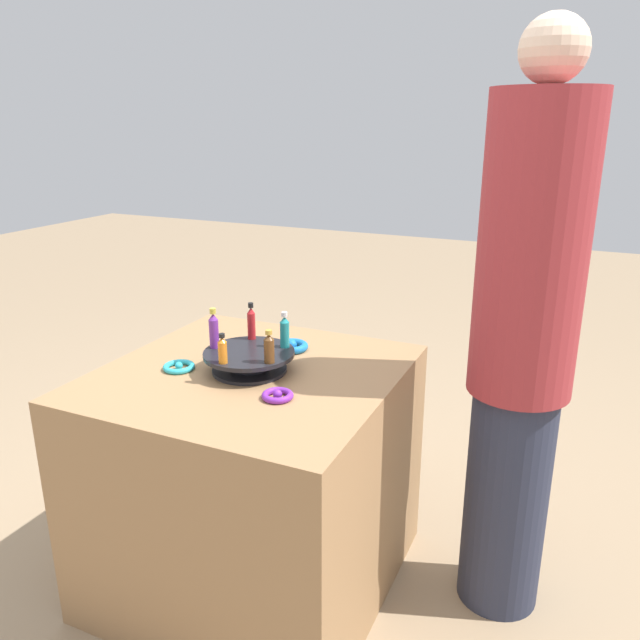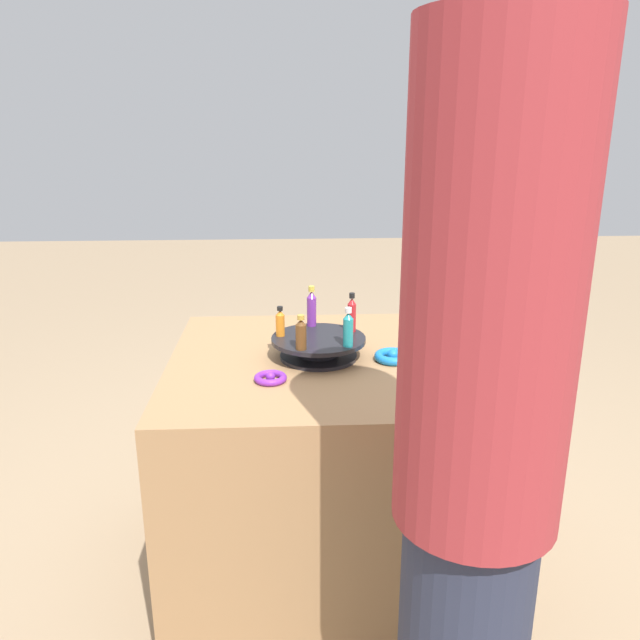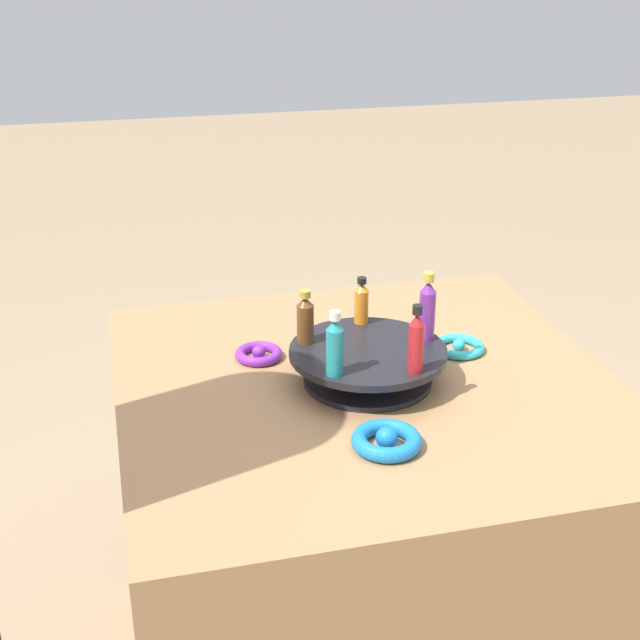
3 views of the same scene
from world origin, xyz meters
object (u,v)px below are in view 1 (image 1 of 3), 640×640
(display_stand, at_px, (249,360))
(bottle_purple, at_px, (214,330))
(bottle_red, at_px, (251,322))
(ribbon_bow_purple, at_px, (278,395))
(bottle_orange, at_px, (223,350))
(ribbon_bow_teal, at_px, (179,367))
(person_figure, at_px, (522,343))
(bottle_brown, at_px, (269,348))
(ribbon_bow_blue, at_px, (292,346))
(bottle_teal, at_px, (285,331))

(display_stand, height_order, bottle_purple, bottle_purple)
(bottle_red, bearing_deg, ribbon_bow_purple, -137.56)
(bottle_purple, xyz_separation_m, ribbon_bow_purple, (-0.12, -0.27, -0.11))
(bottle_orange, bearing_deg, bottle_purple, 43.86)
(display_stand, height_order, bottle_red, bottle_red)
(bottle_red, bearing_deg, bottle_orange, -172.14)
(ribbon_bow_teal, relative_size, ribbon_bow_purple, 1.10)
(bottle_orange, distance_m, person_figure, 0.81)
(bottle_brown, relative_size, person_figure, 0.06)
(bottle_orange, distance_m, ribbon_bow_blue, 0.32)
(display_stand, xyz_separation_m, ribbon_bow_blue, (0.20, -0.03, -0.02))
(person_figure, bearing_deg, ribbon_bow_teal, 0.69)
(bottle_teal, xyz_separation_m, ribbon_bow_blue, (0.13, 0.04, -0.10))
(bottle_red, height_order, ribbon_bow_purple, bottle_red)
(bottle_purple, bearing_deg, bottle_red, -28.14)
(bottle_brown, height_order, ribbon_bow_purple, bottle_brown)
(bottle_brown, distance_m, bottle_orange, 0.13)
(ribbon_bow_purple, xyz_separation_m, ribbon_bow_blue, (0.33, 0.13, 0.00))
(ribbon_bow_teal, bearing_deg, ribbon_bow_blue, -39.07)
(bottle_purple, distance_m, ribbon_bow_blue, 0.28)
(bottle_orange, relative_size, ribbon_bow_blue, 0.81)
(person_figure, bearing_deg, bottle_brown, 6.45)
(bottle_purple, relative_size, person_figure, 0.07)
(bottle_teal, bearing_deg, ribbon_bow_purple, -157.81)
(ribbon_bow_purple, bearing_deg, bottle_purple, 66.53)
(bottle_teal, bearing_deg, ribbon_bow_blue, 18.91)
(bottle_brown, height_order, bottle_purple, bottle_purple)
(display_stand, relative_size, bottle_orange, 3.10)
(display_stand, xyz_separation_m, bottle_brown, (-0.05, -0.09, 0.07))
(display_stand, distance_m, ribbon_bow_blue, 0.21)
(bottle_teal, height_order, bottle_red, bottle_red)
(display_stand, relative_size, ribbon_bow_teal, 2.85)
(bottle_red, relative_size, bottle_orange, 1.33)
(bottle_red, relative_size, ribbon_bow_purple, 1.35)
(display_stand, bearing_deg, bottle_red, 25.86)
(bottle_brown, height_order, bottle_orange, bottle_brown)
(bottle_teal, height_order, ribbon_bow_purple, bottle_teal)
(bottle_purple, height_order, ribbon_bow_teal, bottle_purple)
(bottle_orange, bearing_deg, ribbon_bow_blue, -9.44)
(bottle_orange, xyz_separation_m, ribbon_bow_purple, (-0.02, -0.18, -0.09))
(bottle_brown, bearing_deg, person_figure, -65.83)
(bottle_orange, height_order, person_figure, person_figure)
(ribbon_bow_purple, bearing_deg, bottle_red, 42.44)
(display_stand, bearing_deg, bottle_brown, -118.14)
(bottle_red, bearing_deg, display_stand, -154.14)
(bottle_brown, xyz_separation_m, ribbon_bow_teal, (-0.02, 0.29, -0.10))
(bottle_brown, distance_m, ribbon_bow_purple, 0.14)
(bottle_teal, xyz_separation_m, ribbon_bow_teal, (-0.15, 0.27, -0.10))
(bottle_purple, height_order, bottle_orange, bottle_purple)
(bottle_red, height_order, ribbon_bow_teal, bottle_red)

